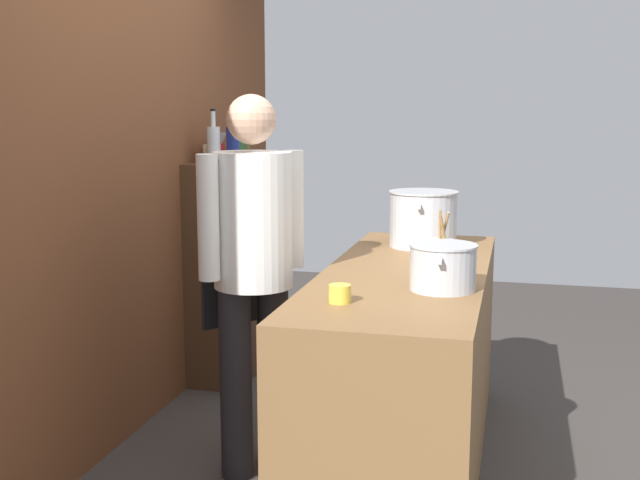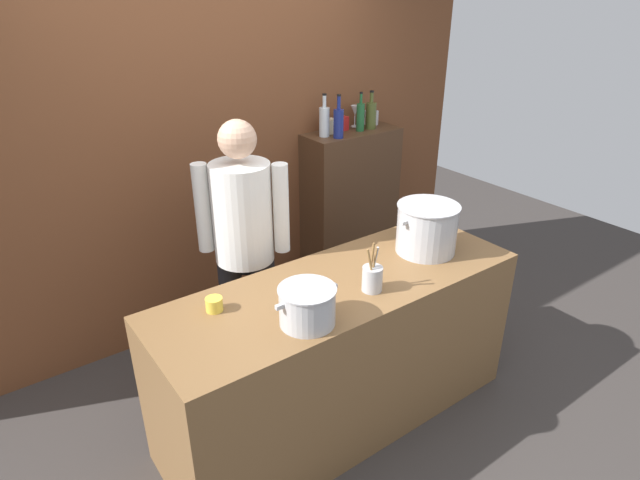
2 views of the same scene
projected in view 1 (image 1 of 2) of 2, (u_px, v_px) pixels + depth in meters
The scene contains 17 objects.
ground_plane at pixel (402, 462), 3.63m from camera, with size 8.00×8.00×0.00m, color #383330.
brick_back_panel at pixel (111, 130), 3.72m from camera, with size 4.40×0.10×3.00m, color brown.
prep_counter at pixel (404, 368), 3.56m from camera, with size 2.03×0.70×0.90m, color brown.
bar_cabinet at pixel (233, 268), 4.80m from camera, with size 0.76×0.32×1.29m, color #472D1C.
chef at pixel (253, 258), 3.42m from camera, with size 0.46×0.42×1.66m.
stockpot_large at pixel (424, 219), 4.05m from camera, with size 0.41×0.35×0.28m.
stockpot_small at pixel (443, 267), 3.09m from camera, with size 0.33×0.27×0.18m.
utensil_crock at pixel (442, 252), 3.51m from camera, with size 0.10×0.10×0.26m.
butter_jar at pixel (340, 294), 2.90m from camera, with size 0.08×0.08×0.07m, color yellow.
wine_bottle_clear at pixel (214, 144), 4.43m from camera, with size 0.08×0.08×0.30m.
wine_bottle_olive at pixel (243, 142), 4.82m from camera, with size 0.08×0.08×0.28m.
wine_bottle_green at pixel (238, 142), 4.72m from camera, with size 0.06×0.06×0.29m.
wine_bottle_cobalt at pixel (233, 144), 4.46m from camera, with size 0.07×0.07×0.31m.
wine_glass_wide at pixel (222, 140), 4.79m from camera, with size 0.07×0.07×0.16m.
spice_tin_cream at pixel (212, 154), 4.53m from camera, with size 0.08×0.08×0.10m, color beige.
spice_tin_red at pixel (216, 152), 4.66m from camera, with size 0.08×0.08×0.10m, color red.
spice_tin_silver at pixel (235, 149), 4.93m from camera, with size 0.08×0.08×0.11m, color #B2B2B7.
Camera 1 is at (-3.40, -0.46, 1.61)m, focal length 44.61 mm.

